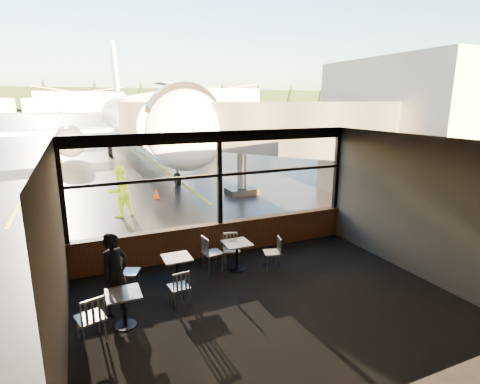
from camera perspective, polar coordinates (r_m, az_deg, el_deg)
ground_plane at (r=129.59m, az=-22.45°, el=10.62°), size 520.00×520.00×0.00m
carpet_floor at (r=8.50m, az=4.49°, el=-16.42°), size 8.00×6.00×0.01m
ceiling at (r=7.41m, az=4.98°, el=7.69°), size 8.00×6.00×0.04m
wall_left at (r=6.95m, az=-26.15°, el=-8.97°), size 0.04×6.00×3.50m
wall_right at (r=10.24m, az=24.87°, el=-1.88°), size 0.04×6.00×3.50m
wall_back at (r=5.54m, az=20.02°, el=-14.12°), size 8.00×0.04×3.50m
window_sill at (r=10.80m, az=-3.02°, el=-7.09°), size 8.00×0.28×0.90m
window_header at (r=10.15m, az=-3.22°, el=8.42°), size 8.00×0.18×0.30m
mullion_left at (r=9.70m, az=-25.55°, el=-0.01°), size 0.12×0.12×2.60m
mullion_centre at (r=10.31m, az=-3.14°, el=2.05°), size 0.12×0.12×2.60m
mullion_right at (r=12.24m, az=14.48°, el=3.46°), size 0.12×0.12×2.60m
window_transom at (r=10.29m, az=-3.14°, el=2.59°), size 8.00×0.10×0.08m
airliner at (r=31.35m, az=-15.47°, el=15.25°), size 29.82×35.77×10.92m
jet_bridge at (r=16.70m, az=1.84°, el=6.73°), size 8.55×10.45×4.56m
cafe_table_near at (r=9.83m, az=-0.47°, el=-9.72°), size 0.67×0.67×0.74m
cafe_table_mid at (r=9.19m, az=-9.54°, el=-11.76°), size 0.64×0.64×0.71m
cafe_table_left at (r=7.88m, az=-17.21°, el=-16.74°), size 0.64×0.64×0.71m
chair_near_e at (r=9.89m, az=4.88°, el=-9.24°), size 0.58×0.58×0.86m
chair_near_w at (r=9.74m, az=-4.22°, el=-9.30°), size 0.58×0.58×0.95m
chair_near_n at (r=10.00m, az=-1.35°, el=-8.87°), size 0.59×0.59×0.88m
chair_mid_s at (r=8.30m, az=-9.32°, el=-14.12°), size 0.50×0.50×0.84m
chair_mid_w at (r=9.09m, az=-16.58°, el=-11.68°), size 0.66×0.66×0.92m
chair_left_s at (r=7.55m, az=-21.84°, el=-17.44°), size 0.64×0.64×0.96m
passenger at (r=8.14m, az=-18.49°, el=-11.79°), size 0.75×0.71×1.73m
ground_crew at (r=14.82m, az=-17.86°, el=0.06°), size 1.16×1.05×1.94m
cone_nose at (r=17.34m, az=-12.59°, el=-0.22°), size 0.33×0.33×0.46m
cone_wing at (r=30.27m, az=-25.83°, el=4.63°), size 0.40×0.40×0.56m
terminal_annex at (r=18.11m, az=25.09°, el=8.31°), size 5.00×7.00×6.00m
hangar_mid at (r=194.51m, az=-23.17°, el=12.67°), size 38.00×15.00×10.00m
hangar_right at (r=197.95m, az=-5.05°, el=13.95°), size 50.00×20.00×12.00m
fuel_tank_a at (r=193.30m, az=-32.16°, el=11.11°), size 8.00×8.00×6.00m
fuel_tank_b at (r=192.18m, az=-29.17°, el=11.46°), size 8.00×8.00×6.00m
fuel_tank_c at (r=191.59m, az=-26.14°, el=11.78°), size 8.00×8.00×6.00m
treeline at (r=219.51m, az=-23.32°, el=12.89°), size 360.00×3.00×12.00m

